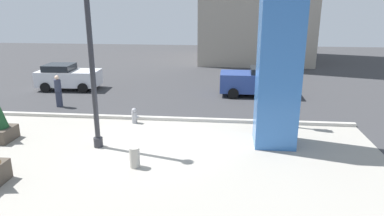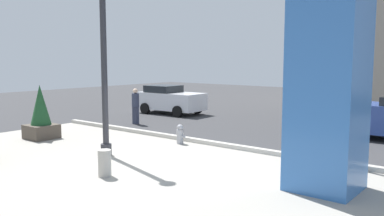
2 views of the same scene
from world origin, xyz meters
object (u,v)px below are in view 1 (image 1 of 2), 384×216
at_px(lamp_post, 92,67).
at_px(art_pillar_blue, 278,68).
at_px(fire_hydrant, 134,116).
at_px(traffic_light_far_side, 276,62).
at_px(car_passing_lane, 68,77).
at_px(concrete_bollard, 135,157).
at_px(pedestrian_crossing, 58,89).
at_px(car_far_lane, 256,81).

height_order(lamp_post, art_pillar_blue, lamp_post).
bearing_deg(fire_hydrant, traffic_light_far_side, 3.82).
bearing_deg(fire_hydrant, lamp_post, -103.30).
height_order(art_pillar_blue, car_passing_lane, art_pillar_blue).
relative_size(lamp_post, traffic_light_far_side, 1.52).
relative_size(lamp_post, car_passing_lane, 1.66).
distance_m(art_pillar_blue, traffic_light_far_side, 2.35).
xyz_separation_m(concrete_bollard, car_passing_lane, (-7.31, 10.85, 0.46)).
bearing_deg(car_passing_lane, traffic_light_far_side, -24.73).
bearing_deg(lamp_post, car_passing_lane, 120.29).
bearing_deg(art_pillar_blue, traffic_light_far_side, 85.26).
distance_m(concrete_bollard, pedestrian_crossing, 9.17).
bearing_deg(lamp_post, car_far_lane, 52.29).
distance_m(lamp_post, car_passing_lane, 10.95).
distance_m(car_passing_lane, pedestrian_crossing, 4.18).
distance_m(lamp_post, art_pillar_blue, 7.11).
bearing_deg(art_pillar_blue, car_far_lane, 91.28).
xyz_separation_m(car_far_lane, car_passing_lane, (-12.24, 0.37, -0.06)).
distance_m(car_far_lane, pedestrian_crossing, 11.56).
height_order(art_pillar_blue, fire_hydrant, art_pillar_blue).
height_order(fire_hydrant, traffic_light_far_side, traffic_light_far_side).
relative_size(lamp_post, art_pillar_blue, 1.06).
distance_m(lamp_post, traffic_light_far_side, 7.99).
bearing_deg(car_passing_lane, car_far_lane, -1.71).
xyz_separation_m(lamp_post, fire_hydrant, (0.71, 2.98, -2.87)).
relative_size(lamp_post, fire_hydrant, 8.87).
height_order(car_passing_lane, pedestrian_crossing, pedestrian_crossing).
xyz_separation_m(lamp_post, pedestrian_crossing, (-4.12, 5.24, -2.25)).
bearing_deg(lamp_post, concrete_bollard, -40.23).
height_order(fire_hydrant, concrete_bollard, same).
height_order(lamp_post, concrete_bollard, lamp_post).
distance_m(concrete_bollard, traffic_light_far_side, 7.76).
xyz_separation_m(lamp_post, art_pillar_blue, (7.02, 1.09, -0.11)).
height_order(traffic_light_far_side, car_passing_lane, traffic_light_far_side).
distance_m(fire_hydrant, car_passing_lane, 8.74).
height_order(concrete_bollard, car_passing_lane, car_passing_lane).
relative_size(concrete_bollard, car_passing_lane, 0.19).
height_order(concrete_bollard, traffic_light_far_side, traffic_light_far_side).
bearing_deg(pedestrian_crossing, fire_hydrant, -25.06).
relative_size(art_pillar_blue, car_passing_lane, 1.56).
height_order(fire_hydrant, car_passing_lane, car_passing_lane).
height_order(traffic_light_far_side, pedestrian_crossing, traffic_light_far_side).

